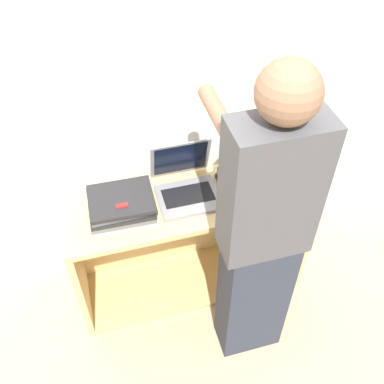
{
  "coord_description": "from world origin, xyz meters",
  "views": [
    {
      "loc": [
        -0.44,
        -1.4,
        2.52
      ],
      "look_at": [
        0.0,
        0.16,
        0.89
      ],
      "focal_mm": 42.0,
      "sensor_mm": 36.0,
      "label": 1
    }
  ],
  "objects": [
    {
      "name": "wall_back",
      "position": [
        0.0,
        0.57,
        1.2
      ],
      "size": [
        8.0,
        0.05,
        2.4
      ],
      "color": "silver",
      "rests_on": "ground_plane"
    },
    {
      "name": "laptop_stack_left",
      "position": [
        -0.36,
        0.23,
        0.83
      ],
      "size": [
        0.35,
        0.28,
        0.11
      ],
      "color": "#B7B7BC",
      "rests_on": "cart"
    },
    {
      "name": "laptop_open",
      "position": [
        0.0,
        0.29,
        0.83
      ],
      "size": [
        0.33,
        0.34,
        0.28
      ],
      "color": "gray",
      "rests_on": "cart"
    },
    {
      "name": "ground_plane",
      "position": [
        0.0,
        0.0,
        0.0
      ],
      "size": [
        12.0,
        12.0,
        0.0
      ],
      "primitive_type": "plane",
      "color": "tan"
    },
    {
      "name": "inventory_tag",
      "position": [
        -0.36,
        0.16,
        0.89
      ],
      "size": [
        0.06,
        0.02,
        0.01
      ],
      "color": "red",
      "rests_on": "laptop_stack_left"
    },
    {
      "name": "person",
      "position": [
        0.23,
        -0.23,
        0.92
      ],
      "size": [
        0.4,
        0.54,
        1.81
      ],
      "color": "#2D3342",
      "rests_on": "ground_plane"
    },
    {
      "name": "cart",
      "position": [
        0.0,
        0.3,
        0.39
      ],
      "size": [
        1.36,
        0.46,
        0.77
      ],
      "color": "tan",
      "rests_on": "ground_plane"
    },
    {
      "name": "laptop_stack_right",
      "position": [
        0.36,
        0.23,
        0.81
      ],
      "size": [
        0.34,
        0.28,
        0.07
      ],
      "color": "#232326",
      "rests_on": "cart"
    }
  ]
}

